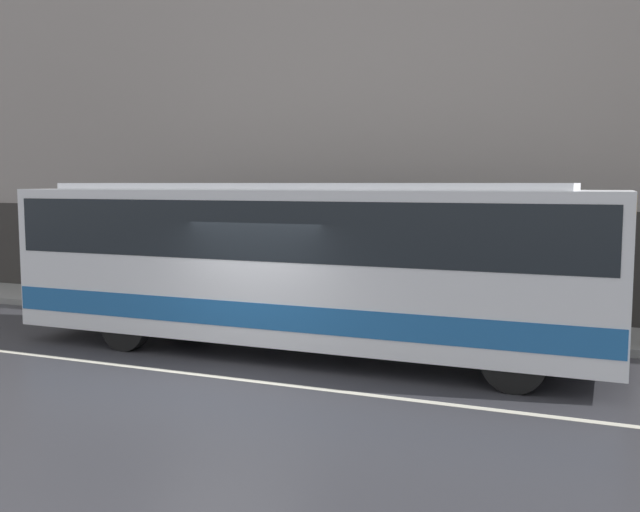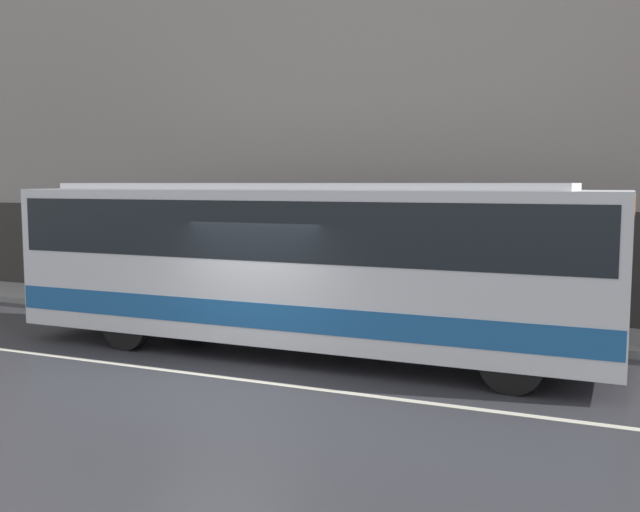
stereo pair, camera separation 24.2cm
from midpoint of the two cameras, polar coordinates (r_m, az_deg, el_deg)
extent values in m
plane|color=#333338|center=(11.88, -6.63, -9.69)|extent=(60.00, 60.00, 0.00)
cube|color=gray|center=(16.36, 2.43, -5.06)|extent=(60.00, 2.22, 0.16)
cube|color=gray|center=(17.36, 4.04, 12.42)|extent=(60.00, 0.30, 10.32)
cube|color=#2D2B28|center=(17.19, 3.76, -0.45)|extent=(60.00, 0.06, 2.58)
cube|color=beige|center=(11.88, -6.63, -9.67)|extent=(54.00, 0.14, 0.01)
cube|color=silver|center=(13.25, -0.82, -0.52)|extent=(11.20, 2.59, 2.71)
cube|color=#1E5999|center=(13.36, -0.81, -3.95)|extent=(11.15, 2.62, 0.45)
cube|color=black|center=(13.19, -0.82, 2.32)|extent=(10.87, 2.61, 1.03)
cube|color=orange|center=(12.00, 24.16, 3.87)|extent=(0.12, 1.94, 0.28)
cube|color=silver|center=(13.17, -0.83, 5.60)|extent=(9.52, 2.20, 0.12)
cylinder|color=black|center=(11.28, 15.72, -8.12)|extent=(0.99, 0.28, 0.99)
cylinder|color=black|center=(13.48, 17.06, -5.88)|extent=(0.99, 0.28, 0.99)
cylinder|color=black|center=(14.13, -14.73, -5.27)|extent=(0.99, 0.28, 0.99)
cylinder|color=black|center=(15.94, -9.66, -3.91)|extent=(0.99, 0.28, 0.99)
cylinder|color=#333338|center=(16.41, -3.19, -2.39)|extent=(0.36, 0.36, 1.33)
sphere|color=tan|center=(16.31, -3.21, 0.34)|extent=(0.24, 0.24, 0.24)
camera|label=1|loc=(0.12, -89.47, 0.05)|focal=40.00mm
camera|label=2|loc=(0.12, 90.53, -0.05)|focal=40.00mm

